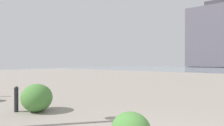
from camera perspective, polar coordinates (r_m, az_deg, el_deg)
name	(u,v)px	position (r m, az deg, el deg)	size (l,w,h in m)	color
building_slab	(215,37)	(71.34, 29.11, 6.95)	(15.88, 12.67, 21.71)	#5B5660
bollard_near	(16,99)	(6.45, -27.43, -9.70)	(0.13, 0.13, 0.78)	#232328
shrub_wide	(37,98)	(6.23, -22.17, -9.87)	(1.00, 0.90, 0.85)	#477F38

